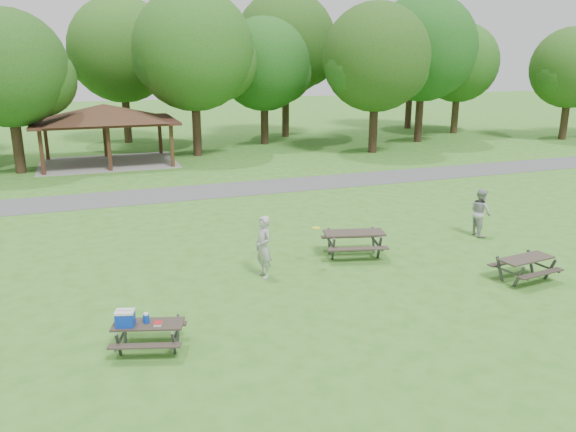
% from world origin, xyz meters
% --- Properties ---
extents(ground, '(160.00, 160.00, 0.00)m').
position_xyz_m(ground, '(0.00, 0.00, 0.00)').
color(ground, '#357220').
rests_on(ground, ground).
extents(asphalt_path, '(120.00, 3.20, 0.02)m').
position_xyz_m(asphalt_path, '(0.00, 14.00, 0.01)').
color(asphalt_path, '#4C4C4E').
rests_on(asphalt_path, ground).
extents(pavilion, '(8.60, 7.01, 3.76)m').
position_xyz_m(pavilion, '(-4.00, 24.00, 3.06)').
color(pavilion, '#331C12').
rests_on(pavilion, ground).
extents(tree_row_d, '(6.93, 6.60, 9.27)m').
position_xyz_m(tree_row_d, '(-8.92, 22.53, 5.77)').
color(tree_row_d, black).
rests_on(tree_row_d, ground).
extents(tree_row_e, '(8.40, 8.00, 11.02)m').
position_xyz_m(tree_row_e, '(2.10, 25.03, 6.78)').
color(tree_row_e, '#311F15').
rests_on(tree_row_e, ground).
extents(tree_row_f, '(7.35, 7.00, 9.55)m').
position_xyz_m(tree_row_f, '(8.09, 28.53, 5.84)').
color(tree_row_f, black).
rests_on(tree_row_f, ground).
extents(tree_row_g, '(7.77, 7.40, 10.25)m').
position_xyz_m(tree_row_g, '(14.09, 22.03, 6.33)').
color(tree_row_g, black).
rests_on(tree_row_g, ground).
extents(tree_row_h, '(8.61, 8.20, 11.37)m').
position_xyz_m(tree_row_h, '(20.10, 25.53, 7.03)').
color(tree_row_h, black).
rests_on(tree_row_h, ground).
extents(tree_row_i, '(7.14, 6.80, 9.52)m').
position_xyz_m(tree_row_i, '(26.08, 29.03, 5.91)').
color(tree_row_i, '#332416').
rests_on(tree_row_i, ground).
extents(tree_row_j, '(6.72, 6.40, 8.96)m').
position_xyz_m(tree_row_j, '(32.08, 22.53, 5.56)').
color(tree_row_j, black).
rests_on(tree_row_j, ground).
extents(tree_deep_b, '(8.40, 8.00, 11.13)m').
position_xyz_m(tree_deep_b, '(-1.90, 33.03, 6.89)').
color(tree_deep_b, '#322116').
rests_on(tree_deep_b, ground).
extents(tree_deep_c, '(8.82, 8.40, 11.90)m').
position_xyz_m(tree_deep_c, '(11.10, 32.03, 7.44)').
color(tree_deep_c, '#2F2215').
rests_on(tree_deep_c, ground).
extents(tree_deep_d, '(8.40, 8.00, 11.27)m').
position_xyz_m(tree_deep_d, '(24.10, 33.53, 7.03)').
color(tree_deep_d, black).
rests_on(tree_deep_d, ground).
extents(picnic_table_near, '(1.91, 1.70, 1.11)m').
position_xyz_m(picnic_table_near, '(-4.53, -1.31, 0.64)').
color(picnic_table_near, '#2B251F').
rests_on(picnic_table_near, ground).
extents(picnic_table_middle, '(2.38, 2.09, 0.88)m').
position_xyz_m(picnic_table_middle, '(2.96, 2.83, 0.65)').
color(picnic_table_middle, '#312923').
rests_on(picnic_table_middle, ground).
extents(picnic_table_far, '(1.88, 1.58, 0.75)m').
position_xyz_m(picnic_table_far, '(6.88, -0.92, 0.55)').
color(picnic_table_far, '#302923').
rests_on(picnic_table_far, ground).
extents(frisbee_in_flight, '(0.35, 0.35, 0.02)m').
position_xyz_m(frisbee_in_flight, '(1.34, 2.32, 1.32)').
color(frisbee_in_flight, yellow).
rests_on(frisbee_in_flight, ground).
extents(frisbee_thrower, '(0.60, 0.79, 1.95)m').
position_xyz_m(frisbee_thrower, '(-0.50, 2.08, 0.97)').
color(frisbee_thrower, '#A6A6A9').
rests_on(frisbee_thrower, ground).
extents(frisbee_catcher, '(0.77, 0.94, 1.82)m').
position_xyz_m(frisbee_catcher, '(8.49, 3.27, 0.91)').
color(frisbee_catcher, '#A0A1A3').
rests_on(frisbee_catcher, ground).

